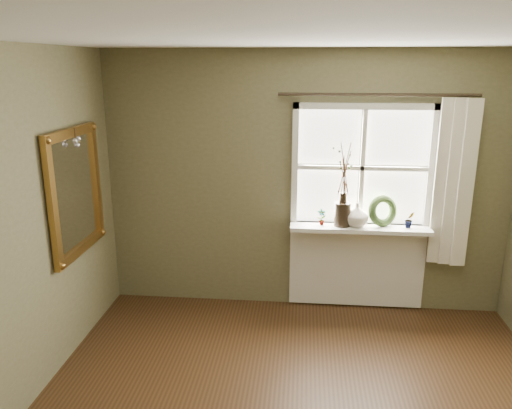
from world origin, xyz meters
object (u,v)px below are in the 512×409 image
at_px(wreath, 382,214).
at_px(gilt_mirror, 76,192).
at_px(dark_jug, 342,214).
at_px(cream_vase, 357,215).

relative_size(wreath, gilt_mirror, 0.28).
relative_size(dark_jug, gilt_mirror, 0.21).
bearing_deg(cream_vase, wreath, 9.11).
bearing_deg(wreath, cream_vase, 164.13).
distance_m(dark_jug, wreath, 0.39).
xyz_separation_m(dark_jug, cream_vase, (0.14, 0.00, -0.00)).
xyz_separation_m(wreath, gilt_mirror, (-2.73, -0.77, 0.36)).
bearing_deg(gilt_mirror, dark_jug, 17.38).
distance_m(cream_vase, gilt_mirror, 2.61).
distance_m(dark_jug, gilt_mirror, 2.48).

